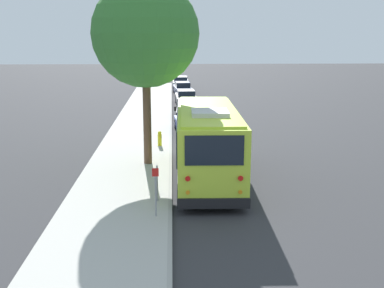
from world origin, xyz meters
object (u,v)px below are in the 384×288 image
street_tree (145,26)px  fire_hydrant (160,138)px  parked_sedan_black (188,110)px  parked_sedan_silver (181,82)px  parked_sedan_navy (182,88)px  parked_sedan_blue (190,123)px  parked_sedan_gray (186,98)px  sign_post_far (157,183)px  shuttle_bus (207,140)px  sign_post_near (156,192)px

street_tree → fire_hydrant: (3.47, -0.47, -5.93)m
parked_sedan_black → parked_sedan_silver: bearing=2.8°
parked_sedan_navy → street_tree: street_tree is taller
parked_sedan_blue → parked_sedan_gray: 12.16m
parked_sedan_blue → sign_post_far: (-13.04, 1.69, 0.22)m
shuttle_bus → parked_sedan_silver: shuttle_bus is taller
parked_sedan_black → parked_sedan_gray: size_ratio=0.92×
parked_sedan_blue → parked_sedan_gray: bearing=-5.0°
fire_hydrant → parked_sedan_black: bearing=-11.2°
parked_sedan_blue → sign_post_near: (-14.58, 1.69, 0.41)m
parked_sedan_navy → parked_sedan_silver: 6.20m
parked_sedan_black → parked_sedan_gray: bearing=2.2°
parked_sedan_silver → street_tree: size_ratio=0.50×
sign_post_near → parked_sedan_blue: bearing=-6.6°
sign_post_far → parked_sedan_gray: bearing=-4.0°
street_tree → sign_post_near: 8.87m
parked_sedan_silver → sign_post_near: bearing=178.6°
sign_post_near → street_tree: bearing=4.9°
parked_sedan_silver → sign_post_far: bearing=178.5°
sign_post_near → parked_sedan_silver: bearing=-2.2°
parked_sedan_gray → fire_hydrant: (-16.31, 1.91, -0.07)m
parked_sedan_blue → parked_sedan_black: (5.35, -0.08, -0.02)m
parked_sedan_blue → parked_sedan_black: size_ratio=1.00×
parked_sedan_silver → sign_post_near: (-40.65, 1.58, 0.41)m
parked_sedan_navy → sign_post_far: size_ratio=3.57×
parked_sedan_black → parked_sedan_blue: bearing=-178.5°
parked_sedan_silver → fire_hydrant: size_ratio=5.71×
sign_post_far → parked_sedan_black: bearing=-5.5°
parked_sedan_navy → parked_sedan_black: bearing=175.9°
parked_sedan_navy → street_tree: (-27.48, 2.24, 5.90)m
parked_sedan_silver → sign_post_near: 40.68m
parked_sedan_navy → sign_post_near: size_ratio=2.86×
shuttle_bus → sign_post_near: bearing=156.5°
parked_sedan_navy → parked_sedan_silver: (6.20, 0.07, 0.01)m
parked_sedan_navy → sign_post_near: 34.49m
shuttle_bus → sign_post_near: shuttle_bus is taller
parked_sedan_blue → street_tree: size_ratio=0.47×
fire_hydrant → street_tree: bearing=172.3°
shuttle_bus → parked_sedan_gray: (22.25, 0.27, -1.12)m
parked_sedan_blue → fire_hydrant: bearing=151.9°
parked_sedan_gray → sign_post_near: sign_post_near is taller
parked_sedan_black → parked_sedan_silver: (20.71, 0.19, 0.02)m
parked_sedan_gray → sign_post_far: 25.27m
parked_sedan_blue → parked_sedan_silver: size_ratio=0.93×
parked_sedan_navy → street_tree: size_ratio=0.52×
shuttle_bus → parked_sedan_blue: (10.09, 0.36, -1.14)m
shuttle_bus → fire_hydrant: (5.94, 2.18, -1.19)m
street_tree → sign_post_far: 7.86m
parked_sedan_navy → sign_post_far: sign_post_far is taller
street_tree → shuttle_bus: bearing=-133.1°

